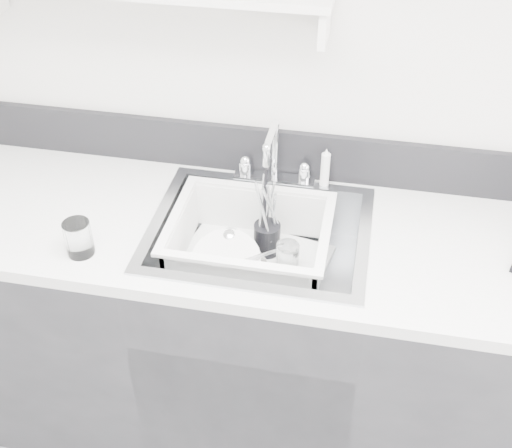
# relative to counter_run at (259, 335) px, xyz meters

# --- Properties ---
(room_shell) EXTENTS (3.50, 3.00, 2.60)m
(room_shell) POSITION_rel_counter_run_xyz_m (0.00, -0.80, 1.22)
(room_shell) COLOR silver
(room_shell) RESTS_ON ground
(counter_run) EXTENTS (3.20, 0.62, 0.92)m
(counter_run) POSITION_rel_counter_run_xyz_m (0.00, 0.00, 0.00)
(counter_run) COLOR #27272A
(counter_run) RESTS_ON ground
(backsplash) EXTENTS (3.20, 0.02, 0.16)m
(backsplash) POSITION_rel_counter_run_xyz_m (0.00, 0.30, 0.54)
(backsplash) COLOR black
(backsplash) RESTS_ON counter_run
(sink) EXTENTS (0.64, 0.52, 0.20)m
(sink) POSITION_rel_counter_run_xyz_m (0.00, 0.00, 0.37)
(sink) COLOR silver
(sink) RESTS_ON counter_run
(faucet) EXTENTS (0.26, 0.18, 0.23)m
(faucet) POSITION_rel_counter_run_xyz_m (0.00, 0.25, 0.52)
(faucet) COLOR silver
(faucet) RESTS_ON counter_run
(side_sprayer) EXTENTS (0.03, 0.03, 0.14)m
(side_sprayer) POSITION_rel_counter_run_xyz_m (0.16, 0.25, 0.53)
(side_sprayer) COLOR white
(side_sprayer) RESTS_ON counter_run
(wash_tub) EXTENTS (0.55, 0.47, 0.19)m
(wash_tub) POSITION_rel_counter_run_xyz_m (-0.03, 0.01, 0.39)
(wash_tub) COLOR white
(wash_tub) RESTS_ON sink
(plate_stack) EXTENTS (0.26, 0.25, 0.10)m
(plate_stack) POSITION_rel_counter_run_xyz_m (-0.08, -0.04, 0.33)
(plate_stack) COLOR white
(plate_stack) RESTS_ON wash_tub
(utensil_cup) EXTENTS (0.08, 0.08, 0.28)m
(utensil_cup) POSITION_rel_counter_run_xyz_m (0.01, 0.08, 0.37)
(utensil_cup) COLOR black
(utensil_cup) RESTS_ON wash_tub
(ladle) EXTENTS (0.29, 0.27, 0.08)m
(ladle) POSITION_rel_counter_run_xyz_m (-0.04, -0.01, 0.35)
(ladle) COLOR silver
(ladle) RESTS_ON wash_tub
(tumbler_in_tub) EXTENTS (0.08, 0.08, 0.10)m
(tumbler_in_tub) POSITION_rel_counter_run_xyz_m (0.09, 0.01, 0.36)
(tumbler_in_tub) COLOR white
(tumbler_in_tub) RESTS_ON wash_tub
(tumbler_counter) EXTENTS (0.09, 0.09, 0.10)m
(tumbler_counter) POSITION_rel_counter_run_xyz_m (-0.47, -0.20, 0.51)
(tumbler_counter) COLOR white
(tumbler_counter) RESTS_ON counter_run
(bowl_small) EXTENTS (0.13, 0.13, 0.03)m
(bowl_small) POSITION_rel_counter_run_xyz_m (0.09, -0.09, 0.32)
(bowl_small) COLOR white
(bowl_small) RESTS_ON wash_tub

